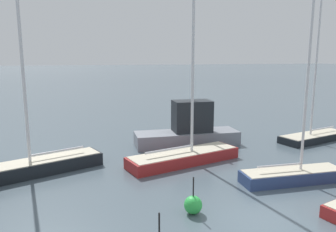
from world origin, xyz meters
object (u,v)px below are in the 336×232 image
sailboat_3 (184,153)px  fishing_boat_2 (189,129)px  sailboat_2 (314,134)px  sailboat_6 (293,172)px  channel_buoy_0 (193,205)px  sailboat_0 (40,163)px

sailboat_3 → fishing_boat_2: sailboat_3 is taller
sailboat_2 → sailboat_6: (-7.60, -6.42, -0.00)m
sailboat_2 → channel_buoy_0: bearing=19.4°
sailboat_0 → sailboat_2: sailboat_2 is taller
sailboat_0 → fishing_boat_2: sailboat_0 is taller
channel_buoy_0 → sailboat_0: bearing=130.0°
sailboat_2 → sailboat_3: 11.90m
sailboat_0 → sailboat_2: size_ratio=0.90×
sailboat_0 → channel_buoy_0: bearing=112.8°
sailboat_2 → fishing_boat_2: bearing=-23.0°
sailboat_3 → fishing_boat_2: bearing=51.8°
sailboat_0 → fishing_boat_2: bearing=177.9°
fishing_boat_2 → channel_buoy_0: bearing=-105.9°
sailboat_0 → sailboat_3: size_ratio=0.83×
sailboat_0 → channel_buoy_0: sailboat_0 is taller
sailboat_3 → sailboat_0: bearing=161.3°
sailboat_3 → channel_buoy_0: (-2.18, -6.25, -0.22)m
sailboat_3 → fishing_boat_2: size_ratio=1.69×
sailboat_6 → fishing_boat_2: 8.99m
sailboat_6 → fishing_boat_2: size_ratio=1.39×
channel_buoy_0 → fishing_boat_2: bearing=67.7°
sailboat_0 → sailboat_6: 13.85m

